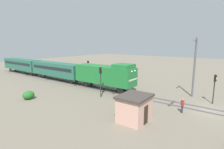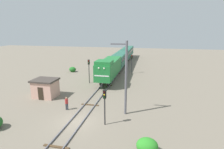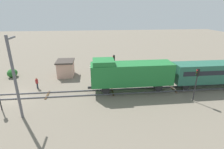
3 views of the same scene
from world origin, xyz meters
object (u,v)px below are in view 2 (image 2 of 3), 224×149
at_px(traffic_signal_near, 105,101).
at_px(traffic_signal_far, 132,61).
at_px(catenary_mast, 126,77).
at_px(relay_hut, 46,88).
at_px(locomotive, 109,68).
at_px(traffic_signal_mid, 89,67).
at_px(passenger_car_trailing, 127,51).
at_px(worker_near_track, 67,102).
at_px(passenger_car_leading, 120,58).

bearing_deg(traffic_signal_near, traffic_signal_far, 89.01).
bearing_deg(catenary_mast, relay_hut, 166.59).
height_order(traffic_signal_near, catenary_mast, catenary_mast).
relative_size(locomotive, traffic_signal_mid, 2.58).
relative_size(traffic_signal_near, traffic_signal_far, 0.91).
distance_m(passenger_car_trailing, worker_near_track, 41.29).
bearing_deg(relay_hut, worker_near_track, -34.07).
bearing_deg(locomotive, traffic_signal_far, 64.11).
relative_size(locomotive, catenary_mast, 1.33).
xyz_separation_m(locomotive, worker_near_track, (-2.40, -13.26, -1.78)).
bearing_deg(locomotive, passenger_car_trailing, 90.00).
bearing_deg(passenger_car_trailing, catenary_mast, -83.08).
xyz_separation_m(passenger_car_leading, relay_hut, (-7.50, -23.15, -1.13)).
height_order(traffic_signal_mid, catenary_mast, catenary_mast).
height_order(traffic_signal_near, traffic_signal_far, traffic_signal_far).
bearing_deg(traffic_signal_mid, catenary_mast, -52.62).
xyz_separation_m(traffic_signal_far, relay_hut, (-11.10, -17.23, -1.59)).
bearing_deg(traffic_signal_near, traffic_signal_mid, 115.47).
bearing_deg(traffic_signal_far, traffic_signal_near, -90.99).
distance_m(locomotive, traffic_signal_far, 8.25).
distance_m(traffic_signal_mid, relay_hut, 9.11).
bearing_deg(relay_hut, traffic_signal_mid, 62.73).
bearing_deg(catenary_mast, traffic_signal_mid, 127.38).
xyz_separation_m(traffic_signal_near, traffic_signal_mid, (-6.60, 13.86, 0.37)).
relative_size(passenger_car_trailing, traffic_signal_near, 3.57).
relative_size(passenger_car_leading, traffic_signal_near, 3.57).
relative_size(traffic_signal_near, worker_near_track, 2.31).
distance_m(traffic_signal_far, relay_hut, 20.56).
relative_size(locomotive, worker_near_track, 6.82).
distance_m(passenger_car_leading, traffic_signal_near, 29.23).
bearing_deg(relay_hut, locomotive, 52.60).
bearing_deg(locomotive, worker_near_track, -100.26).
xyz_separation_m(worker_near_track, catenary_mast, (7.34, 0.48, 3.62)).
relative_size(traffic_signal_far, relay_hut, 1.23).
height_order(traffic_signal_mid, relay_hut, traffic_signal_mid).
xyz_separation_m(traffic_signal_mid, relay_hut, (-4.10, -7.95, -1.72)).
bearing_deg(traffic_signal_mid, relay_hut, -117.27).
relative_size(traffic_signal_mid, relay_hut, 1.28).
bearing_deg(passenger_car_leading, passenger_car_trailing, 90.00).
height_order(locomotive, traffic_signal_far, locomotive).
height_order(locomotive, traffic_signal_mid, locomotive).
height_order(worker_near_track, catenary_mast, catenary_mast).
bearing_deg(traffic_signal_far, catenary_mast, -86.19).
bearing_deg(worker_near_track, catenary_mast, -104.09).
distance_m(traffic_signal_mid, catenary_mast, 13.83).
xyz_separation_m(locomotive, catenary_mast, (4.94, -12.78, 1.84)).
height_order(traffic_signal_far, relay_hut, traffic_signal_far).
xyz_separation_m(worker_near_track, relay_hut, (-5.10, 3.45, 0.40)).
distance_m(traffic_signal_mid, worker_near_track, 11.64).
relative_size(passenger_car_leading, catenary_mast, 1.60).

